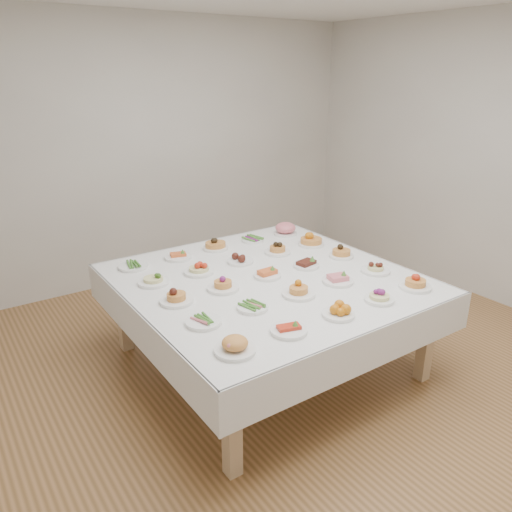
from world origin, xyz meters
TOP-DOWN VIEW (x-y plane):
  - room_envelope at (0.00, 0.00)m, footprint 5.02×5.02m
  - display_table at (-0.12, 0.24)m, footprint 2.10×2.10m
  - dish_0 at (-0.89, -0.53)m, footprint 0.23×0.23m
  - dish_1 at (-0.50, -0.52)m, footprint 0.23×0.23m
  - dish_2 at (-0.11, -0.54)m, footprint 0.21×0.21m
  - dish_3 at (0.27, -0.53)m, footprint 0.20×0.20m
  - dish_4 at (0.65, -0.53)m, footprint 0.23×0.23m
  - dish_5 at (-0.88, -0.14)m, footprint 0.23×0.23m
  - dish_6 at (-0.51, -0.14)m, footprint 0.20×0.20m
  - dish_7 at (-0.12, -0.15)m, footprint 0.23×0.23m
  - dish_8 at (0.26, -0.14)m, footprint 0.23×0.23m
  - dish_9 at (0.65, -0.15)m, footprint 0.22×0.22m
  - dish_10 at (-0.88, 0.23)m, footprint 0.23×0.23m
  - dish_11 at (-0.51, 0.24)m, footprint 0.23×0.23m
  - dish_12 at (-0.11, 0.25)m, footprint 0.21×0.21m
  - dish_13 at (0.27, 0.24)m, footprint 0.21×0.21m
  - dish_14 at (0.66, 0.24)m, footprint 0.20×0.20m
  - dish_15 at (-0.88, 0.62)m, footprint 0.23×0.23m
  - dish_16 at (-0.50, 0.61)m, footprint 0.25×0.25m
  - dish_17 at (-0.12, 0.62)m, footprint 0.21×0.21m
  - dish_18 at (0.27, 0.62)m, footprint 0.22×0.22m
  - dish_19 at (0.65, 0.62)m, footprint 0.23×0.23m
  - dish_20 at (-0.88, 1.01)m, footprint 0.23×0.23m
  - dish_21 at (-0.49, 1.00)m, footprint 0.23×0.23m
  - dish_22 at (-0.12, 1.01)m, footprint 0.22×0.22m
  - dish_23 at (0.27, 1.01)m, footprint 0.20×0.20m
  - dish_24 at (0.64, 1.00)m, footprint 0.22×0.22m

SIDE VIEW (x-z plane):
  - display_table at x=-0.12m, z-range 0.31..1.06m
  - dish_6 at x=-0.51m, z-range 0.75..0.79m
  - dish_23 at x=0.27m, z-range 0.75..0.80m
  - dish_5 at x=-0.88m, z-range 0.75..0.80m
  - dish_20 at x=-0.88m, z-range 0.75..0.80m
  - dish_12 at x=-0.11m, z-range 0.74..0.83m
  - dish_1 at x=-0.50m, z-range 0.74..0.83m
  - dish_21 at x=-0.49m, z-range 0.74..0.83m
  - dish_17 at x=-0.12m, z-range 0.74..0.83m
  - dish_8 at x=0.26m, z-range 0.74..0.84m
  - dish_2 at x=-0.11m, z-range 0.74..0.84m
  - dish_13 at x=0.27m, z-range 0.74..0.84m
  - dish_9 at x=0.65m, z-range 0.74..0.85m
  - dish_14 at x=0.66m, z-range 0.74..0.85m
  - dish_3 at x=0.27m, z-range 0.74..0.85m
  - dish_15 at x=-0.88m, z-range 0.74..0.86m
  - dish_11 at x=-0.51m, z-range 0.74..0.86m
  - dish_18 at x=0.27m, z-range 0.74..0.87m
  - dish_4 at x=0.65m, z-range 0.74..0.87m
  - dish_10 at x=-0.88m, z-range 0.74..0.87m
  - dish_7 at x=-0.12m, z-range 0.74..0.87m
  - dish_22 at x=-0.12m, z-range 0.75..0.88m
  - dish_16 at x=-0.50m, z-range 0.75..0.88m
  - dish_0 at x=-0.89m, z-range 0.75..0.88m
  - dish_24 at x=0.64m, z-range 0.75..0.88m
  - dish_19 at x=0.65m, z-range 0.75..0.90m
  - room_envelope at x=0.00m, z-range 0.43..3.24m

